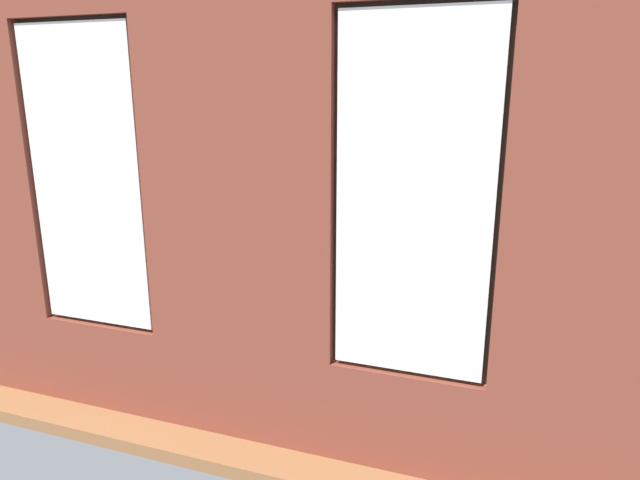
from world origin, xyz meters
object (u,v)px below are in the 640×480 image
object	(u,v)px
media_console	(140,265)
potted_plant_foreground_right	(231,202)
couch_left	(571,328)
table_plant_small	(264,262)
potted_plant_corner_near_left	(576,225)
remote_gray	(340,270)
couch_by_window	(186,337)
tv_flatscreen	(136,211)
coffee_table	(303,275)
cup_ceramic	(292,263)
potted_plant_by_left_couch	(525,271)
potted_plant_mid_room_small	(448,280)
potted_plant_near_tv	(120,265)
potted_plant_between_couches	(351,332)
remote_silver	(303,270)

from	to	relation	value
media_console	potted_plant_foreground_right	size ratio (longest dim) A/B	0.93
couch_left	media_console	world-z (taller)	couch_left
media_console	potted_plant_foreground_right	xyz separation A→B (m)	(-0.31, -1.80, 0.48)
table_plant_small	potted_plant_corner_near_left	size ratio (longest dim) A/B	0.13
remote_gray	potted_plant_foreground_right	distance (m)	2.79
couch_by_window	potted_plant_corner_near_left	bearing A→B (deg)	-132.88
couch_left	tv_flatscreen	world-z (taller)	tv_flatscreen
couch_by_window	tv_flatscreen	bearing A→B (deg)	-44.68
coffee_table	tv_flatscreen	size ratio (longest dim) A/B	1.20
couch_by_window	cup_ceramic	world-z (taller)	couch_by_window
cup_ceramic	media_console	bearing A→B (deg)	3.01
tv_flatscreen	potted_plant_by_left_couch	bearing A→B (deg)	-166.77
table_plant_small	potted_plant_mid_room_small	bearing A→B (deg)	-162.15
cup_ceramic	potted_plant_near_tv	xyz separation A→B (m)	(1.44, 1.14, 0.16)
media_console	potted_plant_by_left_couch	world-z (taller)	media_console
potted_plant_between_couches	potted_plant_mid_room_small	bearing A→B (deg)	-102.56
potted_plant_by_left_couch	couch_left	bearing A→B (deg)	105.42
tv_flatscreen	table_plant_small	bearing A→B (deg)	176.19
cup_ceramic	potted_plant_corner_near_left	size ratio (longest dim) A/B	0.06
media_console	potted_plant_foreground_right	world-z (taller)	potted_plant_foreground_right
remote_gray	potted_plant_mid_room_small	size ratio (longest dim) A/B	0.32
potted_plant_near_tv	tv_flatscreen	bearing A→B (deg)	-62.11
couch_by_window	potted_plant_foreground_right	size ratio (longest dim) A/B	1.62
couch_left	potted_plant_between_couches	xyz separation A→B (m)	(1.68, 1.25, 0.24)
cup_ceramic	table_plant_small	world-z (taller)	table_plant_small
cup_ceramic	potted_plant_near_tv	size ratio (longest dim) A/B	0.08
tv_flatscreen	couch_left	bearing A→B (deg)	175.35
remote_silver	potted_plant_mid_room_small	size ratio (longest dim) A/B	0.32
couch_left	media_console	size ratio (longest dim) A/B	1.73
potted_plant_mid_room_small	tv_flatscreen	bearing A→B (deg)	7.85
table_plant_small	couch_by_window	bearing A→B (deg)	89.53
remote_gray	potted_plant_by_left_couch	xyz separation A→B (m)	(-1.94, -0.91, -0.08)
couch_by_window	couch_left	bearing A→B (deg)	-157.38
tv_flatscreen	potted_plant_near_tv	xyz separation A→B (m)	(-0.55, 1.04, -0.31)
table_plant_small	potted_plant_foreground_right	bearing A→B (deg)	-53.26
coffee_table	remote_silver	world-z (taller)	remote_silver
table_plant_small	tv_flatscreen	bearing A→B (deg)	-3.81
potted_plant_mid_room_small	potted_plant_corner_near_left	distance (m)	1.95
coffee_table	table_plant_small	xyz separation A→B (m)	(0.42, 0.12, 0.15)
potted_plant_near_tv	potted_plant_mid_room_small	size ratio (longest dim) A/B	1.83
remote_gray	potted_plant_by_left_couch	bearing A→B (deg)	93.35
table_plant_small	media_console	xyz separation A→B (m)	(1.74, -0.11, -0.26)
potted_plant_near_tv	potted_plant_foreground_right	xyz separation A→B (m)	(0.24, -2.84, 0.11)
couch_left	cup_ceramic	xyz separation A→B (m)	(2.89, -0.50, 0.16)
table_plant_small	remote_silver	size ratio (longest dim) A/B	1.07
table_plant_small	potted_plant_between_couches	xyz separation A→B (m)	(-1.45, 1.53, 0.03)
potted_plant_by_left_couch	remote_silver	bearing A→B (deg)	24.36
couch_by_window	couch_left	distance (m)	3.41
potted_plant_corner_near_left	potted_plant_foreground_right	size ratio (longest dim) A/B	1.07
remote_silver	remote_gray	distance (m)	0.41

